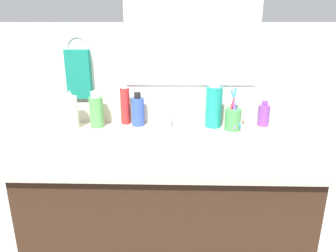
{
  "coord_description": "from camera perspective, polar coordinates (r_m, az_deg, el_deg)",
  "views": [
    {
      "loc": [
        0.03,
        -1.09,
        1.28
      ],
      "look_at": [
        0.0,
        0.0,
        0.92
      ],
      "focal_mm": 32.64,
      "sensor_mm": 36.0,
      "label": 1
    }
  ],
  "objects": [
    {
      "name": "cup_green",
      "position": [
        1.34,
        12.04,
        1.5
      ],
      "size": [
        0.07,
        0.09,
        0.19
      ],
      "color": "#3F8C47",
      "rests_on": "countertop"
    },
    {
      "name": "sink_basin",
      "position": [
        1.18,
        0.26,
        -4.69
      ],
      "size": [
        0.33,
        0.33,
        0.11
      ],
      "color": "white",
      "rests_on": "countertop"
    },
    {
      "name": "bottle_shampoo_blue",
      "position": [
        1.38,
        -5.64,
        2.81
      ],
      "size": [
        0.06,
        0.06,
        0.15
      ],
      "color": "#2D4CB2",
      "rests_on": "countertop"
    },
    {
      "name": "bottle_lotion_white",
      "position": [
        1.39,
        -17.63,
        2.57
      ],
      "size": [
        0.06,
        0.06,
        0.17
      ],
      "color": "white",
      "rests_on": "countertop"
    },
    {
      "name": "towel_ring",
      "position": [
        1.48,
        -16.54,
        13.96
      ],
      "size": [
        0.1,
        0.01,
        0.1
      ],
      "primitive_type": "torus",
      "rotation": [
        1.57,
        0.0,
        0.0
      ],
      "color": "silver"
    },
    {
      "name": "countertop",
      "position": [
        1.18,
        -0.11,
        -3.72
      ],
      "size": [
        1.03,
        0.58,
        0.02
      ],
      "primitive_type": "cube",
      "color": "beige",
      "rests_on": "vanity_cabinet"
    },
    {
      "name": "hand_towel",
      "position": [
        1.48,
        -16.34,
        9.26
      ],
      "size": [
        0.11,
        0.04,
        0.22
      ],
      "primitive_type": "cube",
      "color": "#147260"
    },
    {
      "name": "vanity_cabinet",
      "position": [
        1.39,
        -0.1,
        -20.3
      ],
      "size": [
        0.99,
        0.53,
        0.83
      ],
      "primitive_type": "cube",
      "color": "#382316",
      "rests_on": "ground_plane"
    },
    {
      "name": "bottle_mouthwash_teal",
      "position": [
        1.36,
        8.55,
        3.74
      ],
      "size": [
        0.07,
        0.07,
        0.2
      ],
      "color": "teal",
      "rests_on": "countertop"
    },
    {
      "name": "faucet",
      "position": [
        1.34,
        0.44,
        0.77
      ],
      "size": [
        0.16,
        0.1,
        0.08
      ],
      "color": "silver",
      "rests_on": "countertop"
    },
    {
      "name": "bottle_cream_purple",
      "position": [
        1.44,
        17.44,
        2.0
      ],
      "size": [
        0.05,
        0.05,
        0.11
      ],
      "color": "#7A3899",
      "rests_on": "countertop"
    },
    {
      "name": "backsplash",
      "position": [
        1.42,
        0.2,
        2.45
      ],
      "size": [
        1.03,
        0.02,
        0.09
      ],
      "primitive_type": "cube",
      "color": "beige",
      "rests_on": "countertop"
    },
    {
      "name": "back_wall",
      "position": [
        1.56,
        0.24,
        -5.79
      ],
      "size": [
        2.13,
        0.04,
        1.3
      ],
      "primitive_type": "cube",
      "color": "silver",
      "rests_on": "ground_plane"
    },
    {
      "name": "mirror_panel",
      "position": [
        1.41,
        4.55,
        18.92
      ],
      "size": [
        0.6,
        0.01,
        0.56
      ],
      "primitive_type": "cube",
      "color": "#B2BCC6"
    },
    {
      "name": "bottle_spray_red",
      "position": [
        1.41,
        -8.01,
        4.11
      ],
      "size": [
        0.04,
        0.04,
        0.2
      ],
      "color": "red",
      "rests_on": "countertop"
    },
    {
      "name": "bottle_toner_green",
      "position": [
        1.38,
        -13.2,
        2.78
      ],
      "size": [
        0.06,
        0.06,
        0.16
      ],
      "color": "#4C9E4C",
      "rests_on": "countertop"
    }
  ]
}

